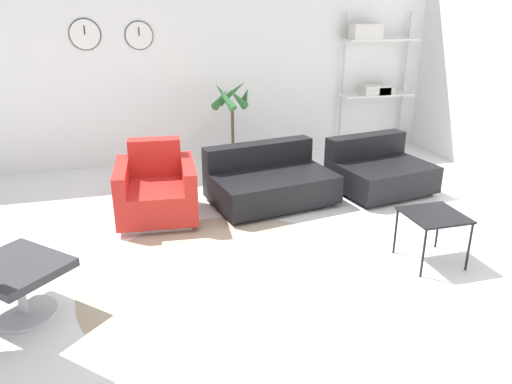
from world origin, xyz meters
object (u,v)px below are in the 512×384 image
armchair_red (157,192)px  couch_second (379,172)px  couch_low (270,183)px  side_table (434,219)px  shelf_unit (373,63)px  potted_plant (233,130)px

armchair_red → couch_second: armchair_red is taller
couch_low → couch_second: 1.30m
side_table → couch_second: bearing=76.2°
side_table → shelf_unit: 3.45m
couch_low → shelf_unit: shelf_unit is taller
couch_second → shelf_unit: bearing=-122.8°
couch_second → shelf_unit: shelf_unit is taller
couch_low → armchair_red: bearing=-5.1°
couch_low → potted_plant: 1.18m
armchair_red → couch_low: 1.20m
couch_low → potted_plant: (-0.14, 1.13, 0.31)m
couch_low → potted_plant: potted_plant is taller
shelf_unit → side_table: bearing=-108.4°
side_table → potted_plant: size_ratio=0.40×
armchair_red → shelf_unit: shelf_unit is taller
side_table → potted_plant: potted_plant is taller
side_table → couch_low: bearing=119.1°
armchair_red → side_table: 2.60m
armchair_red → couch_low: bearing=-170.4°
couch_second → potted_plant: size_ratio=0.99×
potted_plant → shelf_unit: size_ratio=0.60×
couch_low → side_table: size_ratio=3.03×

